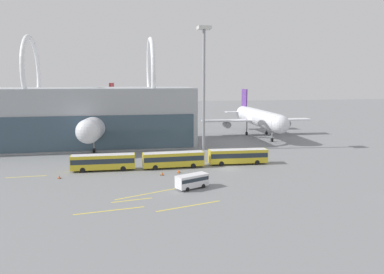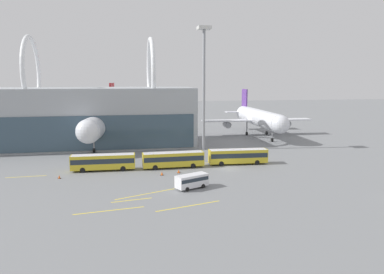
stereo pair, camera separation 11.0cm
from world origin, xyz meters
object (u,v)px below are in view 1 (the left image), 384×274
object	(u,v)px
shuttle_bus_0	(103,161)
shuttle_bus_1	(173,159)
traffic_cone_2	(179,171)
shuttle_bus_2	(238,155)
traffic_cone_0	(59,177)
airliner_at_gate_near	(103,122)
floodlight_mast	(204,70)
airliner_at_gate_far	(258,118)
traffic_cone_1	(162,173)
service_van_foreground	(192,180)

from	to	relation	value
shuttle_bus_0	shuttle_bus_1	distance (m)	13.72
shuttle_bus_0	traffic_cone_2	xyz separation A→B (m)	(14.16, -4.58, -1.53)
shuttle_bus_2	traffic_cone_0	bearing A→B (deg)	-169.34
shuttle_bus_0	shuttle_bus_1	world-z (taller)	same
airliner_at_gate_near	floodlight_mast	world-z (taller)	floodlight_mast
airliner_at_gate_far	shuttle_bus_1	size ratio (longest dim) A/B	3.19
floodlight_mast	traffic_cone_2	bearing A→B (deg)	-113.61
airliner_at_gate_far	traffic_cone_2	xyz separation A→B (m)	(-31.47, -42.24, -5.32)
floodlight_mast	traffic_cone_1	bearing A→B (deg)	-119.23
service_van_foreground	shuttle_bus_1	bearing A→B (deg)	69.49
traffic_cone_2	service_van_foreground	bearing A→B (deg)	-86.55
service_van_foreground	airliner_at_gate_near	bearing A→B (deg)	84.67
airliner_at_gate_far	airliner_at_gate_near	bearing A→B (deg)	-80.63
service_van_foreground	traffic_cone_0	bearing A→B (deg)	130.47
airliner_at_gate_far	service_van_foreground	size ratio (longest dim) A/B	6.79
service_van_foreground	floodlight_mast	bearing A→B (deg)	49.84
shuttle_bus_2	traffic_cone_1	distance (m)	17.75
traffic_cone_0	traffic_cone_1	xyz separation A→B (m)	(18.37, -1.09, 0.02)
shuttle_bus_1	shuttle_bus_2	size ratio (longest dim) A/B	1.00
traffic_cone_1	shuttle_bus_0	bearing A→B (deg)	152.25
airliner_at_gate_near	shuttle_bus_1	size ratio (longest dim) A/B	3.27
traffic_cone_2	floodlight_mast	bearing A→B (deg)	66.39
traffic_cone_0	airliner_at_gate_far	bearing A→B (deg)	38.49
shuttle_bus_2	traffic_cone_2	bearing A→B (deg)	-156.89
shuttle_bus_2	service_van_foreground	world-z (taller)	shuttle_bus_2
airliner_at_gate_near	shuttle_bus_0	size ratio (longest dim) A/B	3.28
traffic_cone_0	traffic_cone_1	world-z (taller)	traffic_cone_1
shuttle_bus_0	traffic_cone_1	size ratio (longest dim) A/B	17.90
shuttle_bus_1	traffic_cone_1	size ratio (longest dim) A/B	17.94
airliner_at_gate_near	shuttle_bus_1	xyz separation A→B (m)	(15.02, -31.15, -4.07)
airliner_at_gate_far	floodlight_mast	xyz separation A→B (m)	(-21.90, -20.34, 14.16)
shuttle_bus_0	floodlight_mast	distance (m)	34.43
airliner_at_gate_near	shuttle_bus_1	bearing A→B (deg)	34.00
service_van_foreground	traffic_cone_2	distance (m)	10.45
service_van_foreground	traffic_cone_0	xyz separation A→B (m)	(-22.31, 10.34, -1.04)
shuttle_bus_0	traffic_cone_0	distance (m)	8.96
airliner_at_gate_far	shuttle_bus_0	size ratio (longest dim) A/B	3.20
service_van_foreground	shuttle_bus_2	bearing A→B (deg)	25.90
shuttle_bus_1	shuttle_bus_2	xyz separation A→B (m)	(13.72, 0.70, 0.00)
airliner_at_gate_far	traffic_cone_0	bearing A→B (deg)	-50.35
shuttle_bus_1	shuttle_bus_2	world-z (taller)	same
floodlight_mast	traffic_cone_0	size ratio (longest dim) A/B	46.98
shuttle_bus_2	shuttle_bus_1	bearing A→B (deg)	-174.64
shuttle_bus_0	airliner_at_gate_near	bearing A→B (deg)	93.36
traffic_cone_1	traffic_cone_2	size ratio (longest dim) A/B	1.03
shuttle_bus_0	service_van_foreground	bearing A→B (deg)	-44.37
shuttle_bus_1	shuttle_bus_2	distance (m)	13.74
service_van_foreground	airliner_at_gate_far	bearing A→B (deg)	34.96
airliner_at_gate_near	airliner_at_gate_far	world-z (taller)	airliner_at_gate_near
shuttle_bus_0	service_van_foreground	size ratio (longest dim) A/B	2.12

